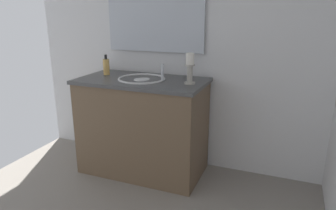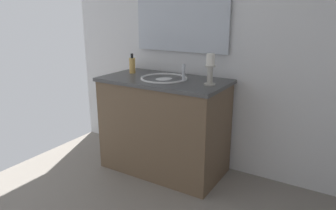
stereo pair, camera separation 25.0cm
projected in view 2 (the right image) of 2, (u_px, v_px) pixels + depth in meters
The scene contains 6 objects.
wall_left at pixel (198, 31), 2.72m from camera, with size 0.04×2.75×2.45m, color white.
vanity_cabinet at pixel (164, 125), 2.76m from camera, with size 0.58×1.09×0.84m.
sink_basin at pixel (164, 83), 2.65m from camera, with size 0.40×0.40×0.24m.
mirror at pixel (181, 15), 2.72m from camera, with size 0.02×0.91×0.63m, color silver.
candle_holder_tall at pixel (210, 69), 2.38m from camera, with size 0.09×0.09×0.24m.
soap_bottle at pixel (132, 65), 2.86m from camera, with size 0.06×0.06×0.18m.
Camera 2 is at (1.01, 1.23, 1.39)m, focal length 33.39 mm.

